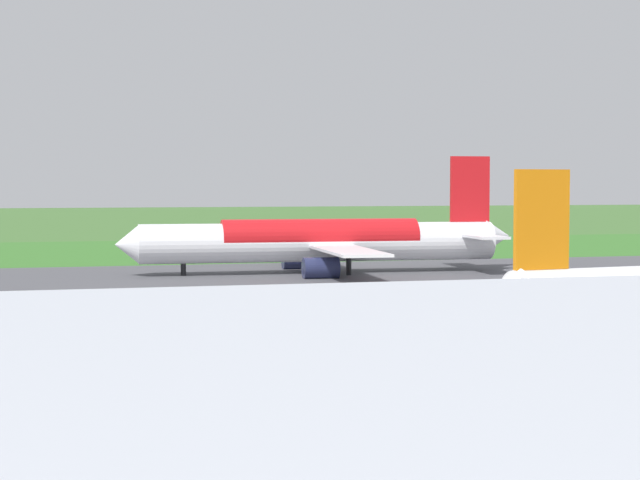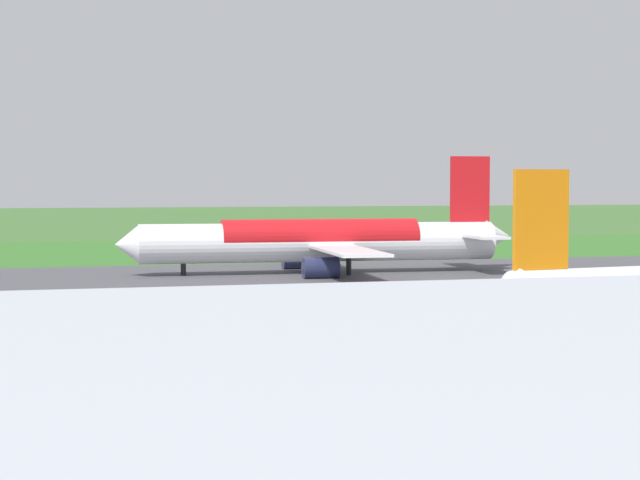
{
  "view_description": "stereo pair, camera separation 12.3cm",
  "coord_description": "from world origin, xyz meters",
  "px_view_note": "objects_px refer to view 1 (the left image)",
  "views": [
    {
      "loc": [
        25.48,
        134.48,
        12.02
      ],
      "look_at": [
        -9.26,
        0.0,
        4.5
      ],
      "focal_mm": 58.39,
      "sensor_mm": 36.0,
      "label": 1
    },
    {
      "loc": [
        25.36,
        134.51,
        12.02
      ],
      "look_at": [
        -9.26,
        0.0,
        4.5
      ],
      "focal_mm": 58.39,
      "sensor_mm": 36.0,
      "label": 2
    }
  ],
  "objects_px": {
    "airliner_main": "(323,241)",
    "no_stopping_sign": "(185,244)",
    "traffic_cone_orange": "(148,251)",
    "service_car_followme": "(529,293)"
  },
  "relations": [
    {
      "from": "service_car_followme",
      "to": "no_stopping_sign",
      "type": "height_order",
      "value": "no_stopping_sign"
    },
    {
      "from": "no_stopping_sign",
      "to": "traffic_cone_orange",
      "type": "relative_size",
      "value": 4.34
    },
    {
      "from": "airliner_main",
      "to": "service_car_followme",
      "type": "height_order",
      "value": "airliner_main"
    },
    {
      "from": "service_car_followme",
      "to": "no_stopping_sign",
      "type": "bearing_deg",
      "value": -74.19
    },
    {
      "from": "airliner_main",
      "to": "service_car_followme",
      "type": "bearing_deg",
      "value": 107.51
    },
    {
      "from": "no_stopping_sign",
      "to": "traffic_cone_orange",
      "type": "xyz_separation_m",
      "value": [
        6.45,
        0.54,
        -1.15
      ]
    },
    {
      "from": "airliner_main",
      "to": "traffic_cone_orange",
      "type": "xyz_separation_m",
      "value": [
        18.97,
        -47.92,
        -4.08
      ]
    },
    {
      "from": "airliner_main",
      "to": "service_car_followme",
      "type": "relative_size",
      "value": 12.21
    },
    {
      "from": "airliner_main",
      "to": "no_stopping_sign",
      "type": "height_order",
      "value": "airliner_main"
    },
    {
      "from": "airliner_main",
      "to": "no_stopping_sign",
      "type": "distance_m",
      "value": 50.13
    }
  ]
}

